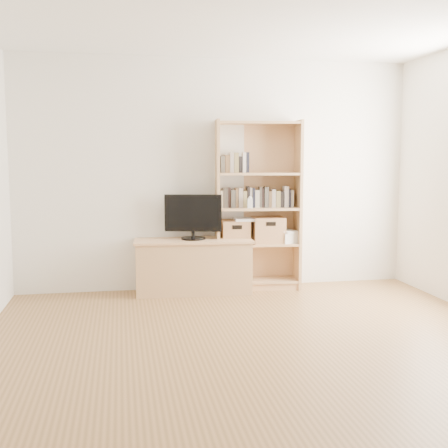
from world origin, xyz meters
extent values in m
cube|color=brown|center=(0.00, 0.00, 0.00)|extent=(4.50, 5.00, 0.01)
cube|color=silver|center=(0.00, 2.50, 1.30)|extent=(4.50, 0.02, 2.60)
cube|color=tan|center=(-0.30, 2.27, 0.29)|extent=(1.28, 0.55, 0.57)
cube|color=tan|center=(0.45, 2.33, 0.96)|extent=(0.98, 0.42, 1.91)
cube|color=black|center=(-0.30, 2.27, 0.85)|extent=(0.62, 0.20, 0.49)
cube|color=#AAA088|center=(0.45, 2.35, 1.04)|extent=(0.81, 0.21, 0.22)
cube|color=#AAA088|center=(0.24, 2.37, 1.43)|extent=(0.41, 0.17, 0.21)
cube|color=white|center=(0.33, 2.23, 0.99)|extent=(0.06, 0.05, 0.11)
cube|color=#9B6E46|center=(0.19, 2.35, 0.66)|extent=(0.33, 0.28, 0.26)
cube|color=#9B6E46|center=(0.56, 2.31, 0.68)|extent=(0.36, 0.30, 0.29)
cube|color=silver|center=(0.35, 2.33, 0.80)|extent=(0.37, 0.27, 0.03)
cube|color=beige|center=(0.77, 2.30, 0.59)|extent=(0.24, 0.29, 0.12)
camera|label=1|loc=(-1.08, -3.81, 1.50)|focal=45.00mm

